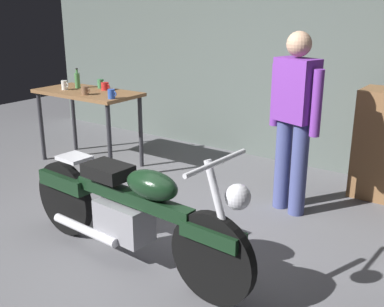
# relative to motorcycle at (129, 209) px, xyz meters

# --- Properties ---
(ground_plane) EXTENTS (12.00, 12.00, 0.00)m
(ground_plane) POSITION_rel_motorcycle_xyz_m (-0.05, 0.15, -0.45)
(ground_plane) COLOR slate
(back_wall) EXTENTS (8.00, 0.12, 3.10)m
(back_wall) POSITION_rel_motorcycle_xyz_m (-0.05, 2.95, 1.10)
(back_wall) COLOR #56605B
(back_wall) RESTS_ON ground_plane
(workbench) EXTENTS (1.30, 0.64, 0.90)m
(workbench) POSITION_rel_motorcycle_xyz_m (-2.00, 1.47, 0.34)
(workbench) COLOR brown
(workbench) RESTS_ON ground_plane
(motorcycle) EXTENTS (2.19, 0.60, 1.00)m
(motorcycle) POSITION_rel_motorcycle_xyz_m (0.00, 0.00, 0.00)
(motorcycle) COLOR black
(motorcycle) RESTS_ON ground_plane
(person_standing) EXTENTS (0.54, 0.33, 1.67)m
(person_standing) POSITION_rel_motorcycle_xyz_m (0.57, 1.59, 0.48)
(person_standing) COLOR #434B85
(person_standing) RESTS_ON ground_plane
(mug_blue_enamel) EXTENTS (0.11, 0.08, 0.10)m
(mug_blue_enamel) POSITION_rel_motorcycle_xyz_m (-1.43, 1.30, 0.50)
(mug_blue_enamel) COLOR #2D51AD
(mug_blue_enamel) RESTS_ON workbench
(mug_brown_stoneware) EXTENTS (0.12, 0.08, 0.10)m
(mug_brown_stoneware) POSITION_rel_motorcycle_xyz_m (-1.84, 1.29, 0.50)
(mug_brown_stoneware) COLOR brown
(mug_brown_stoneware) RESTS_ON workbench
(mug_white_ceramic) EXTENTS (0.11, 0.07, 0.11)m
(mug_white_ceramic) POSITION_rel_motorcycle_xyz_m (-2.29, 1.38, 0.51)
(mug_white_ceramic) COLOR white
(mug_white_ceramic) RESTS_ON workbench
(mug_red_diner) EXTENTS (0.12, 0.09, 0.09)m
(mug_red_diner) POSITION_rel_motorcycle_xyz_m (-1.87, 1.64, 0.50)
(mug_red_diner) COLOR red
(mug_red_diner) RESTS_ON workbench
(mug_green_speckled) EXTENTS (0.11, 0.08, 0.11)m
(mug_green_speckled) POSITION_rel_motorcycle_xyz_m (-2.01, 1.71, 0.51)
(mug_green_speckled) COLOR #3D7F4C
(mug_green_speckled) RESTS_ON workbench
(bottle) EXTENTS (0.06, 0.06, 0.24)m
(bottle) POSITION_rel_motorcycle_xyz_m (-2.26, 1.55, 0.55)
(bottle) COLOR #4C8C4C
(bottle) RESTS_ON workbench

